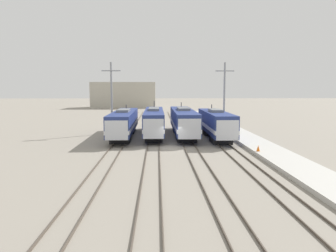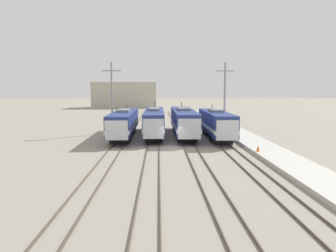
{
  "view_description": "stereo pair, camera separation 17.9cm",
  "coord_description": "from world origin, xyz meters",
  "px_view_note": "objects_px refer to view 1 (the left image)",
  "views": [
    {
      "loc": [
        -1.78,
        -39.14,
        7.15
      ],
      "look_at": [
        -0.4,
        1.35,
        2.5
      ],
      "focal_mm": 35.0,
      "sensor_mm": 36.0,
      "label": 1
    },
    {
      "loc": [
        -1.6,
        -39.15,
        7.15
      ],
      "look_at": [
        -0.4,
        1.35,
        2.5
      ],
      "focal_mm": 35.0,
      "sensor_mm": 36.0,
      "label": 2
    }
  ],
  "objects_px": {
    "locomotive_far_right": "(216,124)",
    "locomotive_center_right": "(184,122)",
    "catenary_tower_left": "(112,96)",
    "traffic_cone": "(258,148)",
    "locomotive_center_left": "(154,122)",
    "catenary_tower_right": "(224,96)",
    "locomotive_far_left": "(124,123)"
  },
  "relations": [
    {
      "from": "locomotive_far_right",
      "to": "traffic_cone",
      "type": "relative_size",
      "value": 24.46
    },
    {
      "from": "catenary_tower_right",
      "to": "locomotive_far_left",
      "type": "bearing_deg",
      "value": -163.43
    },
    {
      "from": "catenary_tower_left",
      "to": "traffic_cone",
      "type": "height_order",
      "value": "catenary_tower_left"
    },
    {
      "from": "catenary_tower_right",
      "to": "traffic_cone",
      "type": "distance_m",
      "value": 18.65
    },
    {
      "from": "locomotive_far_right",
      "to": "catenary_tower_right",
      "type": "distance_m",
      "value": 7.78
    },
    {
      "from": "traffic_cone",
      "to": "catenary_tower_left",
      "type": "bearing_deg",
      "value": 135.4
    },
    {
      "from": "catenary_tower_left",
      "to": "locomotive_center_left",
      "type": "bearing_deg",
      "value": -27.33
    },
    {
      "from": "catenary_tower_right",
      "to": "catenary_tower_left",
      "type": "bearing_deg",
      "value": 180.0
    },
    {
      "from": "locomotive_far_left",
      "to": "locomotive_center_right",
      "type": "xyz_separation_m",
      "value": [
        8.88,
        1.0,
        0.08
      ]
    },
    {
      "from": "locomotive_far_left",
      "to": "locomotive_center_right",
      "type": "relative_size",
      "value": 0.95
    },
    {
      "from": "locomotive_center_right",
      "to": "locomotive_center_left",
      "type": "bearing_deg",
      "value": 177.5
    },
    {
      "from": "locomotive_far_right",
      "to": "catenary_tower_left",
      "type": "bearing_deg",
      "value": 157.87
    },
    {
      "from": "locomotive_far_left",
      "to": "catenary_tower_left",
      "type": "bearing_deg",
      "value": 116.31
    },
    {
      "from": "catenary_tower_left",
      "to": "locomotive_far_right",
      "type": "bearing_deg",
      "value": -22.13
    },
    {
      "from": "locomotive_far_right",
      "to": "locomotive_center_left",
      "type": "bearing_deg",
      "value": 162.12
    },
    {
      "from": "locomotive_center_left",
      "to": "locomotive_far_right",
      "type": "height_order",
      "value": "locomotive_center_left"
    },
    {
      "from": "locomotive_center_left",
      "to": "catenary_tower_left",
      "type": "height_order",
      "value": "catenary_tower_left"
    },
    {
      "from": "locomotive_center_right",
      "to": "catenary_tower_left",
      "type": "bearing_deg",
      "value": 161.78
    },
    {
      "from": "locomotive_center_left",
      "to": "locomotive_center_right",
      "type": "distance_m",
      "value": 4.45
    },
    {
      "from": "locomotive_center_left",
      "to": "locomotive_far_right",
      "type": "distance_m",
      "value": 9.33
    },
    {
      "from": "locomotive_far_left",
      "to": "traffic_cone",
      "type": "bearing_deg",
      "value": -39.85
    },
    {
      "from": "locomotive_far_right",
      "to": "locomotive_center_right",
      "type": "bearing_deg",
      "value": 148.96
    },
    {
      "from": "locomotive_far_right",
      "to": "catenary_tower_right",
      "type": "relative_size",
      "value": 1.43
    },
    {
      "from": "locomotive_far_right",
      "to": "catenary_tower_right",
      "type": "bearing_deg",
      "value": 69.17
    },
    {
      "from": "locomotive_far_left",
      "to": "traffic_cone",
      "type": "relative_size",
      "value": 27.87
    },
    {
      "from": "locomotive_center_left",
      "to": "locomotive_center_right",
      "type": "relative_size",
      "value": 0.97
    },
    {
      "from": "locomotive_far_left",
      "to": "locomotive_far_right",
      "type": "xyz_separation_m",
      "value": [
        13.32,
        -1.67,
        0.03
      ]
    },
    {
      "from": "locomotive_far_left",
      "to": "locomotive_far_right",
      "type": "height_order",
      "value": "locomotive_far_right"
    },
    {
      "from": "locomotive_far_left",
      "to": "catenary_tower_left",
      "type": "relative_size",
      "value": 1.63
    },
    {
      "from": "locomotive_center_left",
      "to": "locomotive_center_right",
      "type": "height_order",
      "value": "locomotive_center_left"
    },
    {
      "from": "locomotive_center_right",
      "to": "catenary_tower_right",
      "type": "height_order",
      "value": "catenary_tower_right"
    },
    {
      "from": "locomotive_center_left",
      "to": "catenary_tower_right",
      "type": "bearing_deg",
      "value": 17.17
    }
  ]
}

